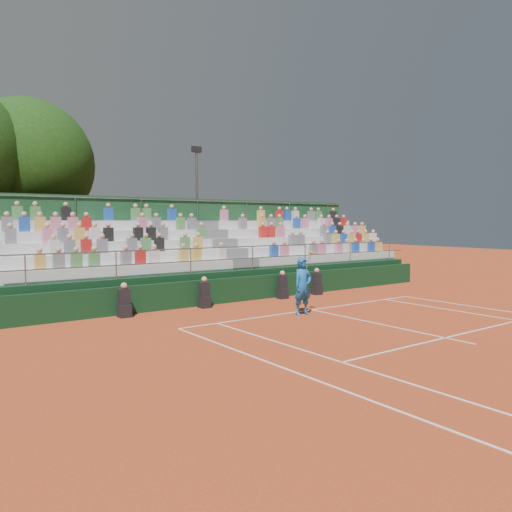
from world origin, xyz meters
TOP-DOWN VIEW (x-y plane):
  - ground at (0.00, 0.00)m, footprint 90.00×90.00m
  - courtside_wall at (0.00, 3.20)m, footprint 20.00×0.15m
  - line_officials at (-1.36, 2.75)m, footprint 9.32×0.40m
  - grandstand at (0.01, 6.44)m, footprint 20.00×5.20m
  - tennis_player at (-0.91, -0.51)m, footprint 0.90×0.49m
  - tree_east at (-7.04, 12.52)m, footprint 6.28×6.28m
  - floodlight_mast at (2.66, 13.22)m, footprint 0.60×0.25m

SIDE VIEW (x-z plane):
  - ground at x=0.00m, z-range 0.00..0.00m
  - line_officials at x=-1.36m, z-range -0.12..1.07m
  - courtside_wall at x=0.00m, z-range 0.00..1.00m
  - tennis_player at x=-0.91m, z-range -0.10..2.12m
  - grandstand at x=0.01m, z-range -1.11..3.29m
  - floodlight_mast at x=2.66m, z-range 0.67..8.44m
  - tree_east at x=-7.04m, z-range 1.42..10.56m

